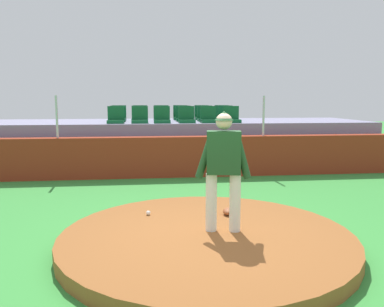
{
  "coord_description": "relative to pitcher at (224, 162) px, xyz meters",
  "views": [
    {
      "loc": [
        -0.83,
        -5.29,
        2.09
      ],
      "look_at": [
        0.0,
        1.8,
        1.1
      ],
      "focal_mm": 36.24,
      "sensor_mm": 36.0,
      "label": 1
    }
  ],
  "objects": [
    {
      "name": "stadium_chair_8",
      "position": [
        -0.61,
        7.1,
        0.36
      ],
      "size": [
        0.48,
        0.44,
        0.5
      ],
      "rotation": [
        0.0,
        0.0,
        3.14
      ],
      "color": "#10552B",
      "rests_on": "bleacher_platform"
    },
    {
      "name": "stadium_chair_4",
      "position": [
        0.77,
        6.2,
        0.36
      ],
      "size": [
        0.48,
        0.44,
        0.5
      ],
      "rotation": [
        0.0,
        0.0,
        3.14
      ],
      "color": "#10552B",
      "rests_on": "bleacher_platform"
    },
    {
      "name": "stadium_chair_1",
      "position": [
        -1.28,
        6.22,
        0.36
      ],
      "size": [
        0.48,
        0.44,
        0.5
      ],
      "rotation": [
        0.0,
        0.0,
        3.14
      ],
      "color": "#10552B",
      "rests_on": "bleacher_platform"
    },
    {
      "name": "brick_barrier",
      "position": [
        -0.25,
        5.09,
        -0.66
      ],
      "size": [
        14.76,
        0.4,
        1.1
      ],
      "primitive_type": "cube",
      "color": "maroon",
      "rests_on": "ground_plane"
    },
    {
      "name": "ground_plane",
      "position": [
        -0.25,
        -0.06,
        -1.21
      ],
      "size": [
        60.0,
        60.0,
        0.0
      ],
      "primitive_type": "plane",
      "color": "#368D38"
    },
    {
      "name": "stadium_chair_9",
      "position": [
        0.1,
        7.09,
        0.36
      ],
      "size": [
        0.48,
        0.44,
        0.5
      ],
      "rotation": [
        0.0,
        0.0,
        3.14
      ],
      "color": "#10552B",
      "rests_on": "bleacher_platform"
    },
    {
      "name": "bleacher_platform",
      "position": [
        -0.25,
        7.32,
        -0.5
      ],
      "size": [
        12.57,
        3.29,
        1.41
      ],
      "primitive_type": "cube",
      "color": "gray",
      "rests_on": "ground_plane"
    },
    {
      "name": "stadium_chair_13",
      "position": [
        -1.3,
        7.97,
        0.36
      ],
      "size": [
        0.48,
        0.44,
        0.5
      ],
      "rotation": [
        0.0,
        0.0,
        3.14
      ],
      "color": "#10552B",
      "rests_on": "bleacher_platform"
    },
    {
      "name": "stadium_chair_16",
      "position": [
        0.82,
        7.98,
        0.36
      ],
      "size": [
        0.48,
        0.44,
        0.5
      ],
      "rotation": [
        0.0,
        0.0,
        3.14
      ],
      "color": "#10552B",
      "rests_on": "bleacher_platform"
    },
    {
      "name": "stadium_chair_12",
      "position": [
        -2.01,
        7.98,
        0.36
      ],
      "size": [
        0.48,
        0.44,
        0.5
      ],
      "rotation": [
        0.0,
        0.0,
        3.14
      ],
      "color": "#10552B",
      "rests_on": "bleacher_platform"
    },
    {
      "name": "stadium_chair_2",
      "position": [
        -0.63,
        6.2,
        0.36
      ],
      "size": [
        0.48,
        0.44,
        0.5
      ],
      "rotation": [
        0.0,
        0.0,
        3.14
      ],
      "color": "#10552B",
      "rests_on": "bleacher_platform"
    },
    {
      "name": "stadium_chair_10",
      "position": [
        0.8,
        7.05,
        0.36
      ],
      "size": [
        0.48,
        0.44,
        0.5
      ],
      "rotation": [
        0.0,
        0.0,
        3.14
      ],
      "color": "#10552B",
      "rests_on": "bleacher_platform"
    },
    {
      "name": "stadium_chair_11",
      "position": [
        1.48,
        7.1,
        0.36
      ],
      "size": [
        0.48,
        0.44,
        0.5
      ],
      "rotation": [
        0.0,
        0.0,
        3.14
      ],
      "color": "#10552B",
      "rests_on": "bleacher_platform"
    },
    {
      "name": "fence_post_left",
      "position": [
        -3.4,
        5.09,
        0.45
      ],
      "size": [
        0.06,
        0.06,
        1.1
      ],
      "primitive_type": "cylinder",
      "color": "silver",
      "rests_on": "brick_barrier"
    },
    {
      "name": "stadium_chair_15",
      "position": [
        0.08,
        7.97,
        0.36
      ],
      "size": [
        0.48,
        0.44,
        0.5
      ],
      "rotation": [
        0.0,
        0.0,
        3.14
      ],
      "color": "#10552B",
      "rests_on": "bleacher_platform"
    },
    {
      "name": "fielding_glove",
      "position": [
        0.26,
        0.78,
        -0.95
      ],
      "size": [
        0.27,
        0.34,
        0.11
      ],
      "primitive_type": "ellipsoid",
      "rotation": [
        0.0,
        0.0,
        4.45
      ],
      "color": "brown",
      "rests_on": "pitchers_mound"
    },
    {
      "name": "stadium_chair_6",
      "position": [
        -1.98,
        7.09,
        0.36
      ],
      "size": [
        0.48,
        0.44,
        0.5
      ],
      "rotation": [
        0.0,
        0.0,
        3.14
      ],
      "color": "#10552B",
      "rests_on": "bleacher_platform"
    },
    {
      "name": "baseball",
      "position": [
        -1.08,
        0.9,
        -0.97
      ],
      "size": [
        0.07,
        0.07,
        0.07
      ],
      "primitive_type": "sphere",
      "color": "white",
      "rests_on": "pitchers_mound"
    },
    {
      "name": "pitchers_mound",
      "position": [
        -0.25,
        -0.06,
        -1.11
      ],
      "size": [
        4.19,
        4.19,
        0.2
      ],
      "primitive_type": "cylinder",
      "color": "brown",
      "rests_on": "ground_plane"
    },
    {
      "name": "stadium_chair_17",
      "position": [
        1.53,
        7.94,
        0.36
      ],
      "size": [
        0.48,
        0.44,
        0.5
      ],
      "rotation": [
        0.0,
        0.0,
        3.14
      ],
      "color": "#10552B",
      "rests_on": "bleacher_platform"
    },
    {
      "name": "stadium_chair_14",
      "position": [
        -0.57,
        7.94,
        0.36
      ],
      "size": [
        0.48,
        0.44,
        0.5
      ],
      "rotation": [
        0.0,
        0.0,
        3.14
      ],
      "color": "#10552B",
      "rests_on": "bleacher_platform"
    },
    {
      "name": "fence_post_right",
      "position": [
        2.14,
        5.09,
        0.45
      ],
      "size": [
        0.06,
        0.06,
        1.1
      ],
      "primitive_type": "cylinder",
      "color": "silver",
      "rests_on": "brick_barrier"
    },
    {
      "name": "pitcher",
      "position": [
        0.0,
        0.0,
        0.0
      ],
      "size": [
        0.81,
        0.33,
        1.74
      ],
      "rotation": [
        0.0,
        0.0,
        -0.17
      ],
      "color": "silver",
      "rests_on": "pitchers_mound"
    },
    {
      "name": "stadium_chair_7",
      "position": [
        -1.31,
        7.08,
        0.36
      ],
      "size": [
        0.48,
        0.44,
        0.5
      ],
      "rotation": [
        0.0,
        0.0,
        3.14
      ],
      "color": "#10552B",
      "rests_on": "bleacher_platform"
    },
    {
      "name": "stadium_chair_5",
      "position": [
        1.47,
        6.17,
        0.36
      ],
      "size": [
        0.48,
        0.44,
        0.5
      ],
      "rotation": [
        0.0,
        0.0,
        3.14
      ],
      "color": "#10552B",
      "rests_on": "bleacher_platform"
    },
    {
      "name": "stadium_chair_0",
      "position": [
        -1.98,
        6.2,
        0.36
      ],
      "size": [
        0.48,
        0.44,
        0.5
      ],
      "rotation": [
        0.0,
        0.0,
        3.14
      ],
      "color": "#10552B",
      "rests_on": "bleacher_platform"
    },
    {
      "name": "stadium_chair_3",
      "position": [
        0.11,
        6.21,
        0.36
      ],
      "size": [
        0.48,
        0.44,
        0.5
      ],
      "rotation": [
        0.0,
        0.0,
        3.14
      ],
      "color": "#10552B",
      "rests_on": "bleacher_platform"
    }
  ]
}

